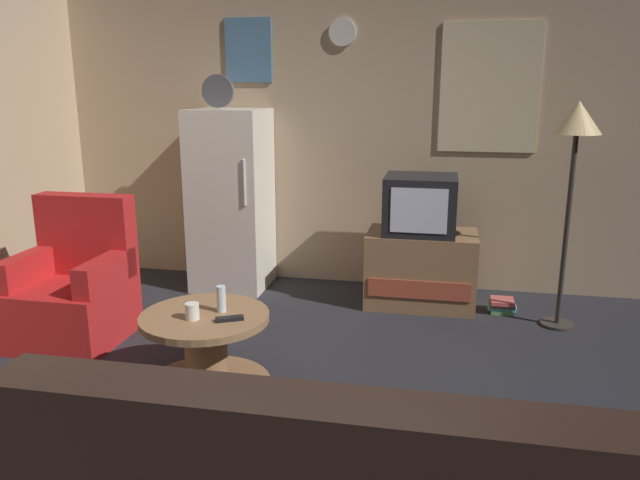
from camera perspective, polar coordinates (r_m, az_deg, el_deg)
The scene contains 12 objects.
ground_plane at distance 3.32m, azimuth -4.15°, elevation -16.48°, with size 12.00×12.00×0.00m, color #232328.
wall_with_art at distance 5.27m, azimuth 2.91°, elevation 9.77°, with size 5.20×0.12×2.56m.
fridge at distance 5.22m, azimuth -8.23°, elevation 3.74°, with size 0.60×0.62×1.77m.
tv_stand at distance 4.89m, azimuth 9.33°, elevation -2.64°, with size 0.84×0.53×0.58m.
crt_tv at distance 4.76m, azimuth 9.28°, elevation 3.27°, with size 0.54×0.51×0.44m.
standing_lamp at distance 4.52m, azimuth 22.65°, elevation 8.91°, with size 0.32×0.32×1.59m.
coffee_table at distance 3.58m, azimuth -10.49°, elevation -10.17°, with size 0.72×0.72×0.45m.
wine_glass at distance 3.49m, azimuth -9.14°, elevation -5.41°, with size 0.05×0.05×0.15m, color silver.
mug_ceramic_white at distance 3.42m, azimuth -11.76°, elevation -6.49°, with size 0.08×0.08×0.09m, color silver.
remote_control at distance 3.38m, azimuth -8.38°, elevation -7.23°, with size 0.15×0.04×0.02m, color black.
armchair at distance 4.50m, azimuth -21.80°, elevation -4.34°, with size 0.68×0.68×0.96m.
book_stack at distance 4.91m, azimuth 16.52°, elevation -5.85°, with size 0.21×0.18×0.11m.
Camera 1 is at (0.79, -2.74, 1.69)m, focal length 34.53 mm.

